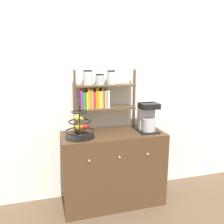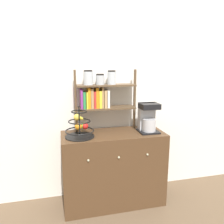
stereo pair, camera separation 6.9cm
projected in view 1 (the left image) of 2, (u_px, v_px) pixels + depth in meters
name	position (u px, v px, depth m)	size (l,w,h in m)	color
ground_plane	(119.00, 213.00, 2.39)	(12.00, 12.00, 0.00)	brown
wall_back	(107.00, 90.00, 2.60)	(7.00, 0.05, 2.60)	silver
sideboard	(113.00, 168.00, 2.52)	(1.14, 0.48, 0.85)	#4C331E
coffee_maker	(147.00, 117.00, 2.47)	(0.22, 0.22, 0.33)	black
fruit_stand	(80.00, 127.00, 2.29)	(0.31, 0.31, 0.33)	black
shelf_hutch	(99.00, 93.00, 2.44)	(0.71, 0.20, 0.70)	brown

